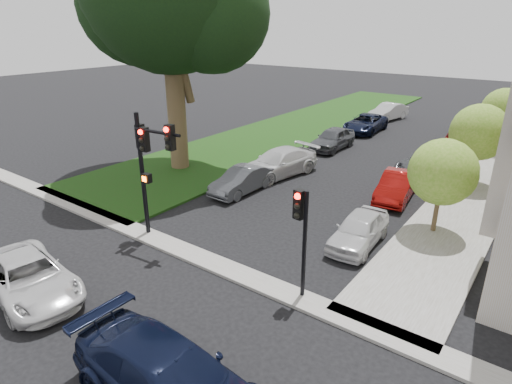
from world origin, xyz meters
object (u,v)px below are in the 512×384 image
Objects in this scene: car_parked_0 at (359,230)px; car_parked_2 at (429,163)px; car_parked_5 at (242,180)px; car_parked_6 at (279,163)px; car_parked_8 at (365,123)px; car_parked_4 at (474,125)px; car_parked_3 at (456,142)px; traffic_signal_secondary at (302,224)px; car_cross_near at (29,277)px; car_cross_far at (170,380)px; car_parked_7 at (333,139)px; car_parked_9 at (388,112)px; traffic_signal_main at (148,155)px; car_parked_1 at (397,186)px; small_tree_a at (443,172)px; small_tree_b at (479,132)px; small_tree_c at (504,110)px.

car_parked_2 reaches higher than car_parked_0.
car_parked_0 is at bearing -83.21° from car_parked_2.
car_parked_0 is at bearing -12.30° from car_parked_5.
car_parked_2 is at bearing 47.88° from car_parked_6.
car_parked_8 is (-7.70, 18.81, 0.05)m from car_parked_0.
car_parked_3 is at bearing -89.21° from car_parked_4.
car_parked_3 is 0.89× the size of car_parked_4.
car_parked_6 is at bearing 126.78° from traffic_signal_secondary.
car_cross_near reaches higher than car_parked_4.
car_cross_far reaches higher than car_parked_6.
car_parked_2 reaches higher than car_parked_8.
car_parked_6 is 7.15m from car_parked_7.
car_parked_9 is (-7.76, 29.16, -1.94)m from traffic_signal_secondary.
car_parked_6 is 1.19× the size of car_parked_7.
car_parked_3 is at bearing 68.89° from car_parked_6.
traffic_signal_main is 12.84m from car_parked_1.
car_parked_5 is at bearing 139.45° from traffic_signal_secondary.
small_tree_a is 4.30m from car_parked_0.
car_parked_0 is 0.74× the size of car_parked_6.
car_cross_near is 1.07× the size of car_parked_9.
car_cross_near reaches higher than car_parked_5.
small_tree_b is 7.36m from car_parked_3.
traffic_signal_main is 22.86m from car_parked_3.
traffic_signal_main reaches higher than car_parked_7.
small_tree_c is at bearing 79.90° from car_parked_0.
small_tree_c reaches higher than car_parked_8.
traffic_signal_main is 9.56m from car_cross_far.
car_parked_4 is at bearing 100.47° from small_tree_b.
small_tree_a is 0.74× the size of car_cross_far.
car_parked_3 is (0.41, 11.04, 0.01)m from car_parked_1.
traffic_signal_main reaches higher than car_parked_3.
car_parked_8 is (-9.92, -0.09, -2.24)m from small_tree_c.
car_parked_5 is 0.76× the size of car_parked_6.
car_cross_far is 1.38× the size of car_parked_5.
car_parked_7 is (-0.02, 22.34, 0.09)m from car_cross_near.
traffic_signal_main is (-9.58, -7.54, 0.88)m from small_tree_a.
car_cross_near is 1.15× the size of car_parked_1.
car_parked_4 is (-2.45, 20.58, -2.14)m from small_tree_a.
traffic_signal_secondary is at bearing -63.47° from car_parked_9.
car_parked_9 is (-0.39, 19.30, -0.03)m from car_parked_6.
car_parked_1 is at bearing 91.96° from traffic_signal_secondary.
car_parked_3 reaches higher than car_cross_near.
car_parked_3 is (0.14, 6.26, -0.06)m from car_parked_2.
car_parked_5 is at bearing -90.32° from car_parked_7.
car_parked_1 is at bearing -56.78° from car_parked_9.
small_tree_b is at bearing -82.59° from car_parked_3.
small_tree_c is 0.95× the size of car_parked_4.
small_tree_b reaches higher than small_tree_c.
car_parked_6 is at bearing 90.74° from traffic_signal_main.
car_parked_0 is 0.96× the size of car_parked_3.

